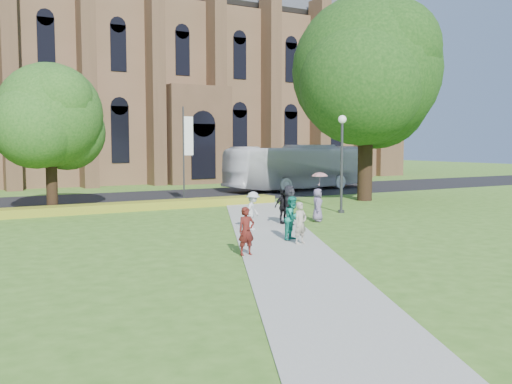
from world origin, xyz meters
TOP-DOWN VIEW (x-y plane):
  - ground at (0.00, 0.00)m, footprint 160.00×160.00m
  - road at (0.00, 20.00)m, footprint 160.00×10.00m
  - footpath at (0.00, 1.00)m, footprint 15.58×28.54m
  - flower_hedge at (-2.00, 13.20)m, footprint 18.00×1.40m
  - cathedral at (10.00, 39.73)m, footprint 52.60×18.25m
  - streetlamp at (7.50, 6.50)m, footprint 0.44×0.44m
  - large_tree at (13.00, 11.00)m, footprint 9.60×9.60m
  - street_tree_1 at (-6.00, 14.50)m, footprint 5.60×5.60m
  - banner_pole_0 at (2.11, 15.20)m, footprint 0.70×0.10m
  - tour_coach at (13.89, 20.10)m, footprint 13.23×4.82m
  - pedestrian_0 at (-2.69, -1.34)m, footprint 0.60×0.41m
  - pedestrian_1 at (0.31, 0.40)m, footprint 1.03×0.97m
  - pedestrian_2 at (0.21, 3.32)m, footprint 1.20×1.16m
  - pedestrian_3 at (2.37, 4.31)m, footprint 0.96×0.47m
  - pedestrian_4 at (4.28, 4.24)m, footprint 0.89×0.89m
  - pedestrian_5 at (2.50, 3.99)m, footprint 1.08×1.76m
  - pedestrian_6 at (0.08, -0.47)m, footprint 0.62×0.47m
  - parasol at (4.46, 4.34)m, footprint 0.82×0.82m

SIDE VIEW (x-z plane):
  - ground at x=0.00m, z-range 0.00..0.00m
  - road at x=0.00m, z-range 0.00..0.02m
  - footpath at x=0.00m, z-range 0.00..0.04m
  - flower_hedge at x=-2.00m, z-range 0.00..0.45m
  - pedestrian_6 at x=0.08m, z-range 0.04..1.59m
  - pedestrian_4 at x=4.28m, z-range 0.04..1.60m
  - pedestrian_3 at x=2.37m, z-range 0.04..1.63m
  - pedestrian_0 at x=-2.69m, z-range 0.04..1.65m
  - pedestrian_2 at x=0.21m, z-range 0.04..1.69m
  - pedestrian_1 at x=0.31m, z-range 0.04..1.72m
  - pedestrian_5 at x=2.50m, z-range 0.04..1.85m
  - tour_coach at x=13.89m, z-range 0.02..3.62m
  - parasol at x=4.46m, z-range 1.60..2.27m
  - streetlamp at x=7.50m, z-range 0.68..5.92m
  - banner_pole_0 at x=2.11m, z-range 0.39..6.39m
  - street_tree_1 at x=-6.00m, z-range 1.20..9.25m
  - large_tree at x=13.00m, z-range 1.77..14.97m
  - cathedral at x=10.00m, z-range -1.02..26.98m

